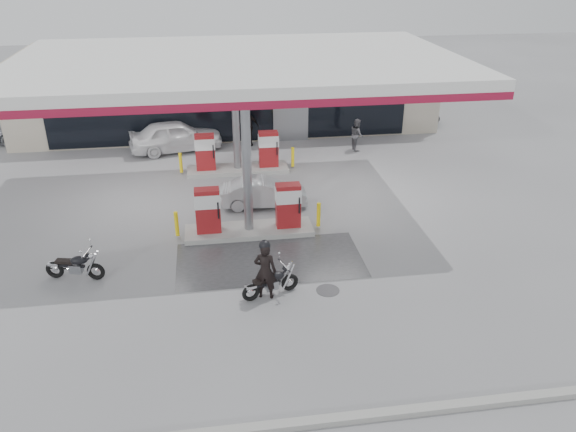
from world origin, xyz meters
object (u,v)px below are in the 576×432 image
object	(u,v)px
pump_island_far	(237,156)
hatchback_silver	(264,193)
parked_car_left	(36,127)
attendant	(357,135)
sedan_white	(176,136)
pump_island_near	(249,215)
main_motorcycle	(271,283)
parked_car_right	(407,114)
biker_main	(265,271)
biker_walking	(247,126)
parked_motorcycle	(76,267)

from	to	relation	value
pump_island_far	hatchback_silver	world-z (taller)	pump_island_far
parked_car_left	attendant	bearing A→B (deg)	-110.19
sedan_white	pump_island_near	bearing A→B (deg)	-174.79
pump_island_near	main_motorcycle	bearing A→B (deg)	-85.41
main_motorcycle	parked_car_right	xyz separation A→B (m)	(9.68, 15.98, 0.10)
biker_main	biker_walking	size ratio (longest dim) A/B	0.91
hatchback_silver	parked_car_right	xyz separation A→B (m)	(9.24, 9.80, -0.05)
pump_island_far	parked_motorcycle	world-z (taller)	pump_island_far
attendant	parked_car_right	bearing A→B (deg)	-45.41
pump_island_near	parked_car_right	bearing A→B (deg)	50.19
parked_car_right	attendant	bearing A→B (deg)	157.34
main_motorcycle	parked_car_left	bearing A→B (deg)	105.38
attendant	biker_main	bearing A→B (deg)	153.81
parked_motorcycle	attendant	xyz separation A→B (m)	(11.47, 10.24, 0.36)
sedan_white	parked_motorcycle	bearing A→B (deg)	155.12
parked_motorcycle	sedan_white	xyz separation A→B (m)	(2.68, 11.43, 0.34)
parked_motorcycle	biker_walking	world-z (taller)	biker_walking
parked_motorcycle	biker_walking	xyz separation A→B (m)	(6.22, 11.76, 0.55)
sedan_white	attendant	distance (m)	8.87
parked_motorcycle	parked_car_right	xyz separation A→B (m)	(15.47, 14.23, 0.08)
pump_island_far	sedan_white	bearing A→B (deg)	131.13
pump_island_near	parked_car_left	bearing A→B (deg)	129.81
sedan_white	attendant	bearing A→B (deg)	-109.35
sedan_white	biker_walking	world-z (taller)	biker_walking
main_motorcycle	attendant	bearing A→B (deg)	47.21
main_motorcycle	parked_car_right	world-z (taller)	parked_car_right
pump_island_far	sedan_white	xyz separation A→B (m)	(-2.79, 3.20, 0.05)
pump_island_far	attendant	world-z (taller)	pump_island_far
parked_motorcycle	pump_island_near	bearing A→B (deg)	34.87
parked_car_right	parked_car_left	bearing A→B (deg)	112.47
pump_island_far	hatchback_silver	bearing A→B (deg)	-78.69
pump_island_far	sedan_white	world-z (taller)	pump_island_far
main_motorcycle	attendant	distance (m)	13.28
pump_island_far	parked_motorcycle	xyz separation A→B (m)	(-5.47, -8.23, -0.29)
attendant	pump_island_near	bearing A→B (deg)	142.91
sedan_white	attendant	size ratio (longest dim) A/B	2.85
biker_main	hatchback_silver	bearing A→B (deg)	-80.52
parked_motorcycle	sedan_white	distance (m)	11.74
pump_island_far	hatchback_silver	size ratio (longest dim) A/B	1.54
attendant	parked_car_left	bearing A→B (deg)	75.74
biker_main	parked_car_right	bearing A→B (deg)	-106.42
sedan_white	parked_car_left	world-z (taller)	sedan_white
attendant	parked_car_right	size ratio (longest dim) A/B	0.43
biker_main	hatchback_silver	distance (m)	6.28
pump_island_near	pump_island_far	distance (m)	6.00
main_motorcycle	sedan_white	xyz separation A→B (m)	(-3.11, 13.18, 0.35)
biker_main	main_motorcycle	bearing A→B (deg)	-146.35
biker_main	attendant	xyz separation A→B (m)	(5.86, 12.06, -0.10)
hatchback_silver	main_motorcycle	bearing A→B (deg)	179.40
pump_island_far	biker_walking	bearing A→B (deg)	78.03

